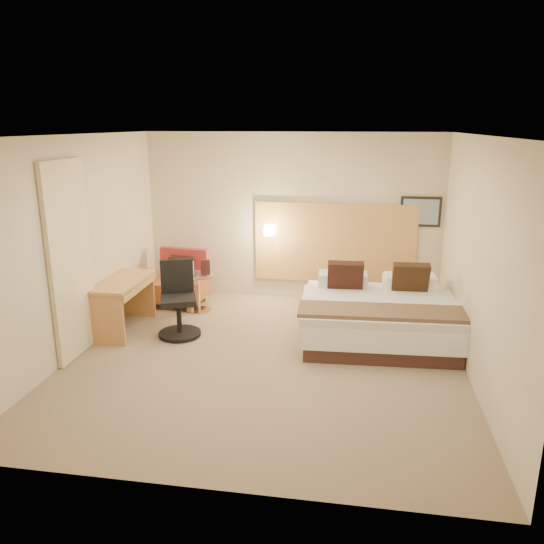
% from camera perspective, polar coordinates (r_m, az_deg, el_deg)
% --- Properties ---
extents(floor, '(4.80, 5.00, 0.02)m').
position_cam_1_polar(floor, '(6.71, -0.66, -9.32)').
color(floor, '#826F57').
rests_on(floor, ground).
extents(ceiling, '(4.80, 5.00, 0.02)m').
position_cam_1_polar(ceiling, '(6.08, -0.74, 14.61)').
color(ceiling, silver).
rests_on(ceiling, floor).
extents(wall_back, '(4.80, 0.02, 2.70)m').
position_cam_1_polar(wall_back, '(8.68, 2.18, 5.91)').
color(wall_back, beige).
rests_on(wall_back, floor).
extents(wall_front, '(4.80, 0.02, 2.70)m').
position_cam_1_polar(wall_front, '(3.92, -7.08, -6.57)').
color(wall_front, beige).
rests_on(wall_front, floor).
extents(wall_left, '(0.02, 5.00, 2.70)m').
position_cam_1_polar(wall_left, '(7.07, -20.34, 2.66)').
color(wall_left, beige).
rests_on(wall_left, floor).
extents(wall_right, '(0.02, 5.00, 2.70)m').
position_cam_1_polar(wall_right, '(6.31, 21.41, 1.07)').
color(wall_right, beige).
rests_on(wall_right, floor).
extents(headboard_panel, '(2.60, 0.04, 1.30)m').
position_cam_1_polar(headboard_panel, '(8.67, 6.72, 3.10)').
color(headboard_panel, tan).
rests_on(headboard_panel, wall_back).
extents(art_frame, '(0.62, 0.03, 0.47)m').
position_cam_1_polar(art_frame, '(8.62, 15.69, 6.28)').
color(art_frame, black).
rests_on(art_frame, wall_back).
extents(art_canvas, '(0.54, 0.01, 0.39)m').
position_cam_1_polar(art_canvas, '(8.60, 15.70, 6.25)').
color(art_canvas, '#768EA3').
rests_on(art_canvas, wall_back).
extents(lamp_arm, '(0.02, 0.12, 0.02)m').
position_cam_1_polar(lamp_arm, '(8.68, -0.21, 4.58)').
color(lamp_arm, white).
rests_on(lamp_arm, wall_back).
extents(lamp_shade, '(0.15, 0.15, 0.15)m').
position_cam_1_polar(lamp_shade, '(8.62, -0.27, 4.50)').
color(lamp_shade, '#F3E2BE').
rests_on(lamp_shade, wall_back).
extents(curtain, '(0.06, 0.90, 2.42)m').
position_cam_1_polar(curtain, '(6.86, -20.88, 1.12)').
color(curtain, beige).
rests_on(curtain, wall_left).
extents(bottle_a, '(0.08, 0.08, 0.21)m').
position_cam_1_polar(bottle_a, '(8.19, -8.62, 0.45)').
color(bottle_a, '#889CD2').
rests_on(bottle_a, side_table).
extents(menu_folder, '(0.15, 0.10, 0.23)m').
position_cam_1_polar(menu_folder, '(8.15, -7.18, 0.51)').
color(menu_folder, '#3A1817').
rests_on(menu_folder, side_table).
extents(bed, '(2.12, 2.07, 1.00)m').
position_cam_1_polar(bed, '(7.38, 11.27, -4.42)').
color(bed, '#3A211D').
rests_on(bed, floor).
extents(lounge_chair, '(0.89, 0.80, 0.86)m').
position_cam_1_polar(lounge_chair, '(8.68, -9.91, -1.15)').
color(lounge_chair, '#BD7959').
rests_on(lounge_chair, floor).
extents(side_table, '(0.69, 0.69, 0.59)m').
position_cam_1_polar(side_table, '(8.27, -7.91, -2.02)').
color(side_table, silver).
rests_on(side_table, floor).
extents(desk, '(0.56, 1.19, 0.74)m').
position_cam_1_polar(desk, '(7.66, -15.64, -1.94)').
color(desk, tan).
rests_on(desk, floor).
extents(desk_chair, '(0.74, 0.74, 1.02)m').
position_cam_1_polar(desk_chair, '(7.37, -10.02, -3.57)').
color(desk_chair, black).
rests_on(desk_chair, floor).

